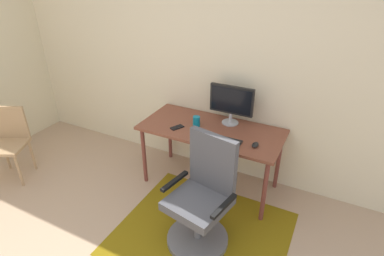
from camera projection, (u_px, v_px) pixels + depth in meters
wall_back at (207, 61)px, 3.41m from camera, size 6.00×0.10×2.60m
area_rug at (202, 233)px, 2.95m from camera, size 1.54×1.34×0.01m
desk at (211, 134)px, 3.29m from camera, size 1.49×0.69×0.73m
monitor at (231, 102)px, 3.25m from camera, size 0.47×0.18×0.42m
keyboard at (220, 139)px, 3.04m from camera, size 0.43×0.13×0.02m
computer_mouse at (255, 145)px, 2.94m from camera, size 0.06×0.10×0.03m
coffee_cup at (196, 121)px, 3.28m from camera, size 0.08×0.08×0.11m
cell_phone at (177, 127)px, 3.27m from camera, size 0.12×0.16×0.01m
office_chair at (202, 203)px, 2.72m from camera, size 0.61×0.56×1.03m
folding_chair at (9, 138)px, 3.55m from camera, size 0.51×0.51×0.84m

